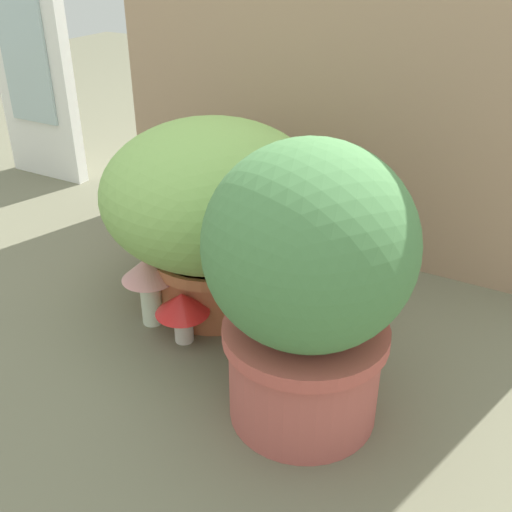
{
  "coord_description": "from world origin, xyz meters",
  "views": [
    {
      "loc": [
        0.5,
        -0.79,
        0.72
      ],
      "look_at": [
        0.01,
        0.08,
        0.18
      ],
      "focal_mm": 42.45,
      "sensor_mm": 36.0,
      "label": 1
    }
  ],
  "objects": [
    {
      "name": "leafy_planter",
      "position": [
        0.18,
        -0.07,
        0.26
      ],
      "size": [
        0.32,
        0.32,
        0.47
      ],
      "color": "#BD5A52",
      "rests_on": "ground"
    },
    {
      "name": "ground_plane",
      "position": [
        0.0,
        0.0,
        0.0
      ],
      "size": [
        6.0,
        6.0,
        0.0
      ],
      "primitive_type": "plane",
      "color": "#67654F"
    },
    {
      "name": "mushroom_ornament_red",
      "position": [
        -0.11,
        -0.01,
        0.08
      ],
      "size": [
        0.11,
        0.11,
        0.11
      ],
      "color": "silver",
      "rests_on": "ground"
    },
    {
      "name": "mushroom_ornament_pink",
      "position": [
        -0.2,
        0.01,
        0.11
      ],
      "size": [
        0.11,
        0.11,
        0.15
      ],
      "color": "silver",
      "rests_on": "ground"
    },
    {
      "name": "cat",
      "position": [
        -0.02,
        0.17,
        0.12
      ],
      "size": [
        0.37,
        0.21,
        0.32
      ],
      "color": "#645C55",
      "rests_on": "ground"
    },
    {
      "name": "cardboard_backdrop",
      "position": [
        -0.02,
        0.51,
        0.49
      ],
      "size": [
        1.19,
        0.03,
        0.98
      ],
      "primitive_type": "cube",
      "color": "tan",
      "rests_on": "ground"
    },
    {
      "name": "grass_planter",
      "position": [
        -0.13,
        0.14,
        0.23
      ],
      "size": [
        0.45,
        0.45,
        0.4
      ],
      "color": "#B1613C",
      "rests_on": "ground"
    },
    {
      "name": "window_panel_white",
      "position": [
        -1.03,
        0.53,
        0.41
      ],
      "size": [
        0.3,
        0.05,
        0.81
      ],
      "color": "white",
      "rests_on": "ground"
    }
  ]
}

